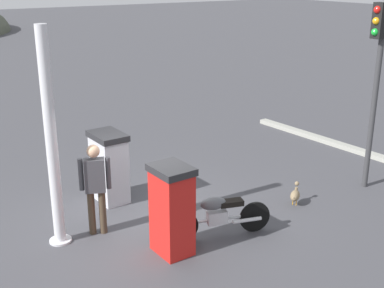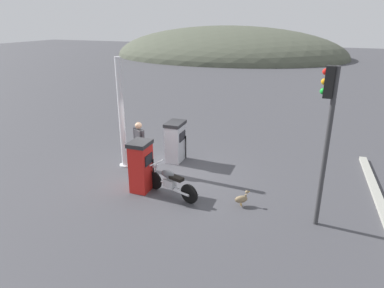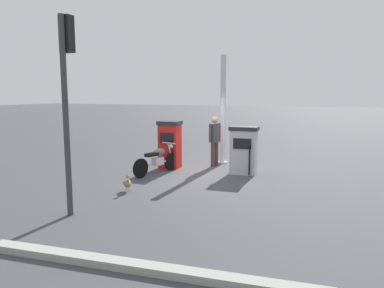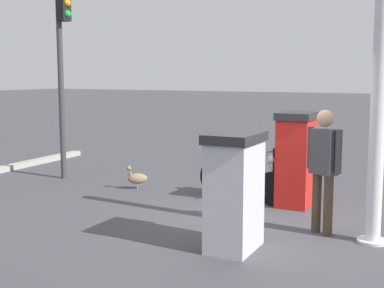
{
  "view_description": "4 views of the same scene",
  "coord_description": "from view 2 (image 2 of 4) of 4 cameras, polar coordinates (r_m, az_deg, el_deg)",
  "views": [
    {
      "loc": [
        -4.13,
        -7.95,
        4.64
      ],
      "look_at": [
        1.28,
        0.28,
        1.27
      ],
      "focal_mm": 47.65,
      "sensor_mm": 36.0,
      "label": 1
    },
    {
      "loc": [
        4.8,
        -9.48,
        5.02
      ],
      "look_at": [
        1.02,
        0.01,
        1.24
      ],
      "focal_mm": 31.93,
      "sensor_mm": 36.0,
      "label": 2
    },
    {
      "loc": [
        10.82,
        3.71,
        2.52
      ],
      "look_at": [
        1.43,
        0.13,
        1.09
      ],
      "focal_mm": 33.75,
      "sensor_mm": 36.0,
      "label": 3
    },
    {
      "loc": [
        -2.73,
        7.15,
        2.2
      ],
      "look_at": [
        1.3,
        -0.27,
        1.08
      ],
      "focal_mm": 48.72,
      "sensor_mm": 36.0,
      "label": 4
    }
  ],
  "objects": [
    {
      "name": "roadside_traffic_light",
      "position": [
        8.56,
        21.59,
        3.4
      ],
      "size": [
        0.38,
        0.24,
        4.03
      ],
      "color": "#38383A",
      "rests_on": "ground"
    },
    {
      "name": "distant_hill_main",
      "position": [
        50.01,
        5.95,
        14.43
      ],
      "size": [
        32.1,
        25.03,
        8.14
      ],
      "color": "#4C5142",
      "rests_on": "ground"
    },
    {
      "name": "canopy_support_pole",
      "position": [
        12.02,
        -11.69,
        4.58
      ],
      "size": [
        0.4,
        0.4,
        3.85
      ],
      "color": "silver",
      "rests_on": "ground"
    },
    {
      "name": "ground_plane",
      "position": [
        11.75,
        -4.64,
        -5.05
      ],
      "size": [
        120.0,
        120.0,
        0.0
      ],
      "primitive_type": "plane",
      "color": "#424247"
    },
    {
      "name": "attendant_person",
      "position": [
        11.85,
        -8.78,
        0.24
      ],
      "size": [
        0.56,
        0.33,
        1.73
      ],
      "color": "#473828",
      "rests_on": "ground"
    },
    {
      "name": "motorcycle_near_pump",
      "position": [
        10.2,
        -3.7,
        -6.24
      ],
      "size": [
        1.91,
        0.82,
        0.93
      ],
      "color": "black",
      "rests_on": "ground"
    },
    {
      "name": "wandering_duck",
      "position": [
        9.86,
        8.27,
        -9.04
      ],
      "size": [
        0.42,
        0.38,
        0.47
      ],
      "color": "#847051",
      "rests_on": "ground"
    },
    {
      "name": "road_edge_kerb",
      "position": [
        10.86,
        29.28,
        -9.72
      ],
      "size": [
        0.78,
        7.84,
        0.12
      ],
      "color": "#9E9E93",
      "rests_on": "ground"
    },
    {
      "name": "fuel_pump_near",
      "position": [
        10.47,
        -8.51,
        -3.64
      ],
      "size": [
        0.63,
        0.75,
        1.59
      ],
      "color": "red",
      "rests_on": "ground"
    },
    {
      "name": "fuel_pump_far",
      "position": [
        12.57,
        -2.78,
        0.47
      ],
      "size": [
        0.64,
        0.89,
        1.49
      ],
      "color": "silver",
      "rests_on": "ground"
    }
  ]
}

